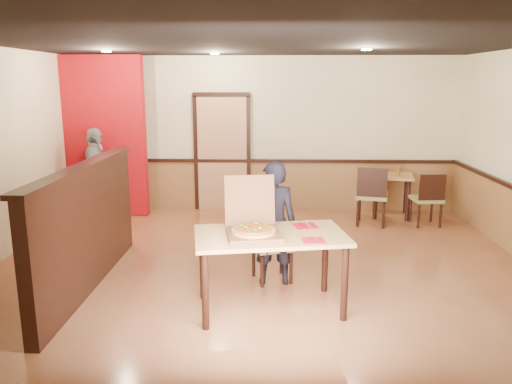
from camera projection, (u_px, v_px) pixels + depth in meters
floor at (262, 281)px, 6.00m from camera, size 7.00×7.00×0.00m
ceiling at (263, 39)px, 5.39m from camera, size 7.00×7.00×0.00m
wall_back at (266, 135)px, 9.11m from camera, size 7.00×0.00×7.00m
wainscot_back at (266, 186)px, 9.29m from camera, size 7.00×0.04×0.90m
chair_rail_back at (266, 161)px, 9.17m from camera, size 7.00×0.06×0.06m
back_door at (222, 154)px, 9.17m from camera, size 0.90×0.06×2.10m
booth_partition at (87, 226)px, 5.71m from camera, size 0.20×3.10×1.44m
red_accent_panel at (100, 137)px, 8.71m from camera, size 1.60×0.20×2.78m
spot_a at (106, 51)px, 7.22m from camera, size 0.14×0.14×0.02m
spot_b at (215, 53)px, 7.86m from camera, size 0.14×0.14×0.02m
spot_c at (367, 49)px, 6.82m from camera, size 0.14×0.14×0.02m
main_table at (270, 244)px, 5.13m from camera, size 1.66×1.12×0.82m
diner_chair at (271, 241)px, 6.00m from camera, size 0.55×0.55×0.88m
side_chair_left at (372, 194)px, 8.20m from camera, size 0.59×0.59×1.00m
side_chair_right at (428, 197)px, 8.19m from camera, size 0.48×0.48×0.90m
side_table at (392, 184)px, 8.78m from camera, size 0.82×0.82×0.75m
diner at (273, 223)px, 5.80m from camera, size 0.55×0.37×1.47m
passerby at (96, 175)px, 8.43m from camera, size 0.52×0.98×1.60m
pizza_box at (253, 228)px, 5.07m from camera, size 0.63×0.71×0.56m
pizza at (254, 231)px, 5.02m from camera, size 0.60×0.60×0.03m
napkin_near at (313, 240)px, 4.88m from camera, size 0.23×0.23×0.01m
napkin_far at (305, 226)px, 5.37m from camera, size 0.30×0.30×0.01m
condiment at (398, 171)px, 8.63m from camera, size 0.07×0.07×0.16m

